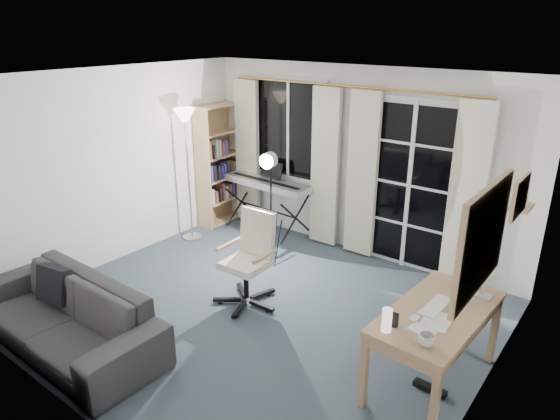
% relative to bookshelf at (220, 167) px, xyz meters
% --- Properties ---
extents(floor, '(4.50, 4.00, 0.02)m').
position_rel_bookshelf_xyz_m(floor, '(2.12, -1.67, -0.86)').
color(floor, '#3A4855').
rests_on(floor, ground).
extents(window, '(1.20, 0.08, 1.40)m').
position_rel_bookshelf_xyz_m(window, '(1.07, 0.30, 0.65)').
color(window, white).
rests_on(window, floor).
extents(french_door, '(1.32, 0.09, 2.11)m').
position_rel_bookshelf_xyz_m(french_door, '(2.87, 0.30, 0.18)').
color(french_door, white).
rests_on(french_door, floor).
extents(curtains, '(3.60, 0.07, 2.13)m').
position_rel_bookshelf_xyz_m(curtains, '(1.98, 0.21, 0.24)').
color(curtains, gold).
rests_on(curtains, floor).
extents(bookshelf, '(0.31, 0.84, 1.79)m').
position_rel_bookshelf_xyz_m(bookshelf, '(0.00, 0.00, 0.00)').
color(bookshelf, tan).
rests_on(bookshelf, floor).
extents(torchiere_lamp, '(0.38, 0.38, 1.83)m').
position_rel_bookshelf_xyz_m(torchiere_lamp, '(0.15, -0.76, 0.62)').
color(torchiere_lamp, '#B2B2B7').
rests_on(torchiere_lamp, floor).
extents(keyboard_piano, '(1.36, 0.70, 0.98)m').
position_rel_bookshelf_xyz_m(keyboard_piano, '(0.88, 0.03, -0.11)').
color(keyboard_piano, black).
rests_on(keyboard_piano, floor).
extents(studio_light, '(0.29, 0.30, 1.47)m').
position_rel_bookshelf_xyz_m(studio_light, '(1.51, -0.70, 0.33)').
color(studio_light, black).
rests_on(studio_light, floor).
extents(office_chair, '(0.68, 0.71, 1.02)m').
position_rel_bookshelf_xyz_m(office_chair, '(1.93, -1.51, -0.25)').
color(office_chair, black).
rests_on(office_chair, floor).
extents(desk, '(0.72, 1.33, 0.70)m').
position_rel_bookshelf_xyz_m(desk, '(4.00, -1.64, -0.24)').
color(desk, '#A47754').
rests_on(desk, floor).
extents(monitor, '(0.17, 0.50, 0.44)m').
position_rel_bookshelf_xyz_m(monitor, '(4.20, -1.19, 0.11)').
color(monitor, silver).
rests_on(monitor, desk).
extents(desk_clutter, '(0.43, 0.79, 0.88)m').
position_rel_bookshelf_xyz_m(desk_clutter, '(3.94, -1.85, -0.30)').
color(desk_clutter, white).
rests_on(desk_clutter, desk).
extents(mug, '(0.12, 0.10, 0.11)m').
position_rel_bookshelf_xyz_m(mug, '(4.10, -2.14, -0.10)').
color(mug, silver).
rests_on(mug, desk).
extents(wall_mirror, '(0.04, 0.94, 0.74)m').
position_rel_bookshelf_xyz_m(wall_mirror, '(4.34, -2.02, 0.70)').
color(wall_mirror, tan).
rests_on(wall_mirror, floor).
extents(framed_print, '(0.03, 0.42, 0.32)m').
position_rel_bookshelf_xyz_m(framed_print, '(4.35, -1.12, 0.75)').
color(framed_print, tan).
rests_on(framed_print, floor).
extents(wall_shelf, '(0.16, 0.30, 0.18)m').
position_rel_bookshelf_xyz_m(wall_shelf, '(4.28, -0.62, 0.56)').
color(wall_shelf, tan).
rests_on(wall_shelf, floor).
extents(sofa, '(2.14, 0.64, 0.84)m').
position_rel_bookshelf_xyz_m(sofa, '(1.08, -3.22, -0.43)').
color(sofa, '#2A2A2C').
rests_on(sofa, floor).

